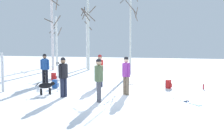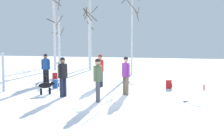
% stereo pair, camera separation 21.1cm
% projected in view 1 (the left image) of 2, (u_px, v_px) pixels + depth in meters
% --- Properties ---
extents(ground_plane, '(60.00, 60.00, 0.00)m').
position_uv_depth(ground_plane, '(101.00, 99.00, 10.39)').
color(ground_plane, white).
extents(person_0, '(0.42, 0.37, 1.72)m').
position_uv_depth(person_0, '(126.00, 73.00, 11.10)').
color(person_0, '#72604C').
rests_on(person_0, ground_plane).
extents(person_1, '(0.45, 0.34, 1.72)m').
position_uv_depth(person_1, '(100.00, 68.00, 13.24)').
color(person_1, '#1E2338').
rests_on(person_1, ground_plane).
extents(person_2, '(0.52, 0.34, 1.72)m').
position_uv_depth(person_2, '(45.00, 67.00, 14.09)').
color(person_2, black).
rests_on(person_2, ground_plane).
extents(person_3, '(0.34, 0.50, 1.72)m').
position_uv_depth(person_3, '(63.00, 74.00, 10.64)').
color(person_3, '#1E2338').
rests_on(person_3, ground_plane).
extents(person_4, '(0.34, 0.48, 1.72)m').
position_uv_depth(person_4, '(99.00, 77.00, 9.75)').
color(person_4, '#4C4C56').
rests_on(person_4, ground_plane).
extents(dog, '(0.69, 0.64, 0.57)m').
position_uv_depth(dog, '(46.00, 86.00, 11.23)').
color(dog, black).
rests_on(dog, ground_plane).
extents(ski_pair_planted_0, '(0.15, 0.08, 1.87)m').
position_uv_depth(ski_pair_planted_0, '(2.00, 72.00, 11.80)').
color(ski_pair_planted_0, white).
rests_on(ski_pair_planted_0, ground_plane).
extents(ski_pair_lying_0, '(0.87, 1.69, 0.05)m').
position_uv_depth(ski_pair_lying_0, '(128.00, 82.00, 14.81)').
color(ski_pair_lying_0, black).
rests_on(ski_pair_lying_0, ground_plane).
extents(ski_pair_lying_1, '(1.17, 1.42, 0.05)m').
position_uv_depth(ski_pair_lying_1, '(186.00, 101.00, 9.92)').
color(ski_pair_lying_1, blue).
rests_on(ski_pair_lying_1, ground_plane).
extents(ski_poles_0, '(0.07, 0.21, 1.49)m').
position_uv_depth(ski_poles_0, '(97.00, 74.00, 12.24)').
color(ski_poles_0, '#B2B2BC').
rests_on(ski_poles_0, ground_plane).
extents(ski_poles_1, '(0.07, 0.25, 1.41)m').
position_uv_depth(ski_poles_1, '(58.00, 76.00, 11.99)').
color(ski_poles_1, '#B2B2BC').
rests_on(ski_poles_1, ground_plane).
extents(backpack_0, '(0.30, 0.27, 0.44)m').
position_uv_depth(backpack_0, '(55.00, 84.00, 12.83)').
color(backpack_0, '#1E4C99').
rests_on(backpack_0, ground_plane).
extents(backpack_1, '(0.30, 0.28, 0.44)m').
position_uv_depth(backpack_1, '(54.00, 76.00, 15.82)').
color(backpack_1, red).
rests_on(backpack_1, ground_plane).
extents(backpack_2, '(0.33, 0.31, 0.44)m').
position_uv_depth(backpack_2, '(169.00, 84.00, 12.80)').
color(backpack_2, red).
rests_on(backpack_2, ground_plane).
extents(water_bottle_0, '(0.07, 0.07, 0.27)m').
position_uv_depth(water_bottle_0, '(203.00, 87.00, 12.54)').
color(water_bottle_0, red).
rests_on(water_bottle_0, ground_plane).
extents(water_bottle_1, '(0.07, 0.07, 0.26)m').
position_uv_depth(water_bottle_1, '(98.00, 81.00, 14.43)').
color(water_bottle_1, '#1E72BF').
rests_on(water_bottle_1, ground_plane).
extents(birch_tree_0, '(1.25, 1.31, 5.05)m').
position_uv_depth(birch_tree_0, '(56.00, 40.00, 25.80)').
color(birch_tree_0, silver).
rests_on(birch_tree_0, ground_plane).
extents(birch_tree_1, '(1.41, 1.58, 6.32)m').
position_uv_depth(birch_tree_1, '(52.00, 31.00, 21.32)').
color(birch_tree_1, silver).
rests_on(birch_tree_1, ground_plane).
extents(birch_tree_2, '(0.99, 0.97, 5.52)m').
position_uv_depth(birch_tree_2, '(87.00, 38.00, 23.56)').
color(birch_tree_2, white).
rests_on(birch_tree_2, ground_plane).
extents(birch_tree_3, '(1.28, 1.43, 6.70)m').
position_uv_depth(birch_tree_3, '(88.00, 30.00, 21.31)').
color(birch_tree_3, silver).
rests_on(birch_tree_3, ground_plane).
extents(birch_tree_4, '(1.33, 1.28, 6.11)m').
position_uv_depth(birch_tree_4, '(131.00, 30.00, 18.12)').
color(birch_tree_4, silver).
rests_on(birch_tree_4, ground_plane).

